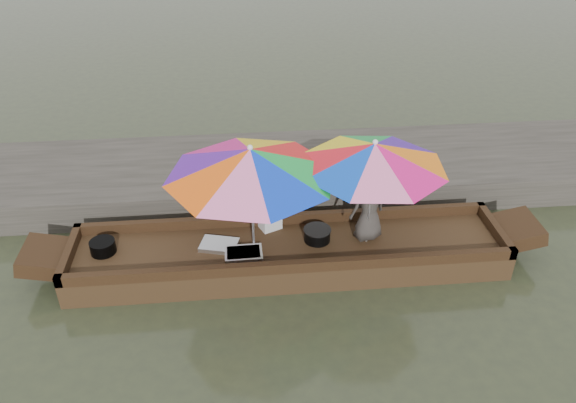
{
  "coord_description": "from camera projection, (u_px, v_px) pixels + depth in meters",
  "views": [
    {
      "loc": [
        -0.6,
        -6.11,
        4.97
      ],
      "look_at": [
        0.0,
        0.1,
        1.0
      ],
      "focal_mm": 35.0,
      "sensor_mm": 36.0,
      "label": 1
    }
  ],
  "objects": [
    {
      "name": "supply_bag",
      "position": [
        270.0,
        220.0,
        7.95
      ],
      "size": [
        0.34,
        0.31,
        0.26
      ],
      "primitive_type": "cube",
      "rotation": [
        0.0,
        0.0,
        0.42
      ],
      "color": "silver",
      "rests_on": "boat_hull"
    },
    {
      "name": "umbrella_stern",
      "position": [
        371.0,
        193.0,
        7.33
      ],
      "size": [
        2.36,
        2.36,
        1.55
      ],
      "primitive_type": null,
      "rotation": [
        0.0,
        0.0,
        0.28
      ],
      "color": "#4414A5",
      "rests_on": "boat_hull"
    },
    {
      "name": "tray_crayfish",
      "position": [
        244.0,
        255.0,
        7.42
      ],
      "size": [
        0.5,
        0.35,
        0.09
      ],
      "primitive_type": "cube",
      "rotation": [
        0.0,
        0.0,
        0.02
      ],
      "color": "silver",
      "rests_on": "boat_hull"
    },
    {
      "name": "water",
      "position": [
        289.0,
        265.0,
        7.85
      ],
      "size": [
        80.0,
        80.0,
        0.0
      ],
      "primitive_type": "plane",
      "color": "#2C3121",
      "rests_on": "ground"
    },
    {
      "name": "tray_scallop",
      "position": [
        219.0,
        245.0,
        7.62
      ],
      "size": [
        0.57,
        0.46,
        0.06
      ],
      "primitive_type": "cube",
      "rotation": [
        0.0,
        0.0,
        -0.26
      ],
      "color": "silver",
      "rests_on": "boat_hull"
    },
    {
      "name": "cooking_pot",
      "position": [
        103.0,
        247.0,
        7.49
      ],
      "size": [
        0.34,
        0.34,
        0.18
      ],
      "primitive_type": "cylinder",
      "color": "black",
      "rests_on": "boat_hull"
    },
    {
      "name": "boat_hull",
      "position": [
        289.0,
        256.0,
        7.76
      ],
      "size": [
        5.92,
        1.2,
        0.35
      ],
      "primitive_type": "cube",
      "color": "#382513",
      "rests_on": "water"
    },
    {
      "name": "dock",
      "position": [
        276.0,
        173.0,
        9.56
      ],
      "size": [
        22.0,
        2.2,
        0.5
      ],
      "primitive_type": "cube",
      "color": "#2D2B26",
      "rests_on": "ground"
    },
    {
      "name": "vendor",
      "position": [
        369.0,
        205.0,
        7.54
      ],
      "size": [
        0.62,
        0.51,
        1.07
      ],
      "primitive_type": "imported",
      "rotation": [
        0.0,
        0.0,
        3.51
      ],
      "color": "#36322E",
      "rests_on": "boat_hull"
    },
    {
      "name": "umbrella_bow",
      "position": [
        252.0,
        199.0,
        7.21
      ],
      "size": [
        2.52,
        2.52,
        1.55
      ],
      "primitive_type": null,
      "rotation": [
        0.0,
        0.0,
        0.15
      ],
      "color": "red",
      "rests_on": "boat_hull"
    },
    {
      "name": "charcoal_grill",
      "position": [
        317.0,
        235.0,
        7.72
      ],
      "size": [
        0.36,
        0.36,
        0.17
      ],
      "primitive_type": "cylinder",
      "color": "black",
      "rests_on": "boat_hull"
    }
  ]
}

